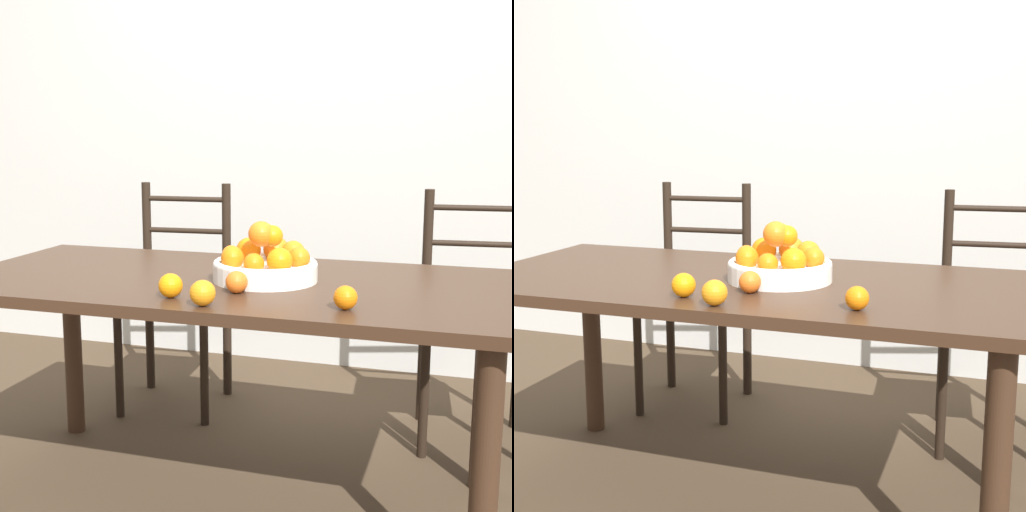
% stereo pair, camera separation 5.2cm
% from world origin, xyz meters
% --- Properties ---
extents(ground_plane, '(12.00, 12.00, 0.00)m').
position_xyz_m(ground_plane, '(0.00, 0.00, 0.00)').
color(ground_plane, '#423323').
extents(wall_back, '(8.00, 0.06, 2.60)m').
position_xyz_m(wall_back, '(0.00, 1.50, 1.30)').
color(wall_back, beige).
rests_on(wall_back, ground_plane).
extents(dining_table, '(1.74, 0.84, 0.76)m').
position_xyz_m(dining_table, '(0.00, 0.00, 0.66)').
color(dining_table, '#382316').
rests_on(dining_table, ground_plane).
extents(fruit_bowl, '(0.32, 0.32, 0.19)m').
position_xyz_m(fruit_bowl, '(0.12, 0.01, 0.81)').
color(fruit_bowl, white).
rests_on(fruit_bowl, dining_table).
extents(orange_loose_0, '(0.07, 0.07, 0.07)m').
position_xyz_m(orange_loose_0, '(-0.06, -0.29, 0.79)').
color(orange_loose_0, orange).
rests_on(orange_loose_0, dining_table).
extents(orange_loose_1, '(0.06, 0.06, 0.06)m').
position_xyz_m(orange_loose_1, '(0.42, -0.28, 0.79)').
color(orange_loose_1, orange).
rests_on(orange_loose_1, dining_table).
extents(orange_loose_2, '(0.07, 0.07, 0.07)m').
position_xyz_m(orange_loose_2, '(0.06, -0.36, 0.79)').
color(orange_loose_2, orange).
rests_on(orange_loose_2, dining_table).
extents(orange_loose_3, '(0.06, 0.06, 0.06)m').
position_xyz_m(orange_loose_3, '(0.09, -0.19, 0.79)').
color(orange_loose_3, orange).
rests_on(orange_loose_3, dining_table).
extents(chair_left, '(0.45, 0.43, 0.98)m').
position_xyz_m(chair_left, '(-0.52, 0.76, 0.47)').
color(chair_left, black).
rests_on(chair_left, ground_plane).
extents(chair_right, '(0.46, 0.44, 0.98)m').
position_xyz_m(chair_right, '(0.75, 0.76, 0.47)').
color(chair_right, black).
rests_on(chair_right, ground_plane).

